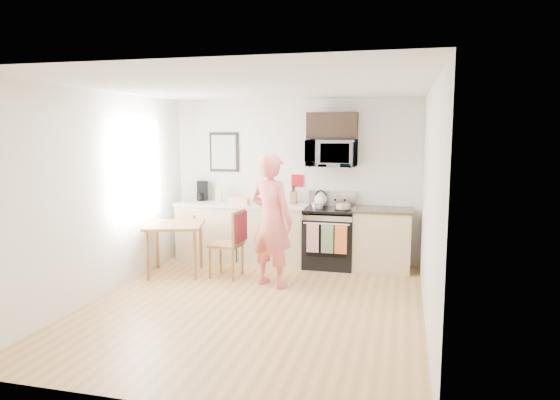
% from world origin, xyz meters
% --- Properties ---
extents(floor, '(4.60, 4.60, 0.00)m').
position_xyz_m(floor, '(0.00, 0.00, 0.00)').
color(floor, '#A67740').
rests_on(floor, ground).
extents(back_wall, '(4.00, 0.04, 2.60)m').
position_xyz_m(back_wall, '(0.00, 2.30, 1.30)').
color(back_wall, silver).
rests_on(back_wall, floor).
extents(front_wall, '(4.00, 0.04, 2.60)m').
position_xyz_m(front_wall, '(0.00, -2.30, 1.30)').
color(front_wall, silver).
rests_on(front_wall, floor).
extents(left_wall, '(0.04, 4.60, 2.60)m').
position_xyz_m(left_wall, '(-2.00, 0.00, 1.30)').
color(left_wall, silver).
rests_on(left_wall, floor).
extents(right_wall, '(0.04, 4.60, 2.60)m').
position_xyz_m(right_wall, '(2.00, 0.00, 1.30)').
color(right_wall, silver).
rests_on(right_wall, floor).
extents(ceiling, '(4.00, 4.60, 0.04)m').
position_xyz_m(ceiling, '(0.00, 0.00, 2.60)').
color(ceiling, silver).
rests_on(ceiling, back_wall).
extents(window, '(0.06, 1.40, 1.50)m').
position_xyz_m(window, '(-1.96, 0.80, 1.55)').
color(window, silver).
rests_on(window, left_wall).
extents(cabinet_left, '(2.10, 0.60, 0.90)m').
position_xyz_m(cabinet_left, '(-0.80, 2.00, 0.45)').
color(cabinet_left, '#CEB684').
rests_on(cabinet_left, floor).
extents(countertop_left, '(2.14, 0.64, 0.04)m').
position_xyz_m(countertop_left, '(-0.80, 2.00, 0.92)').
color(countertop_left, beige).
rests_on(countertop_left, cabinet_left).
extents(cabinet_right, '(0.84, 0.60, 0.90)m').
position_xyz_m(cabinet_right, '(1.43, 2.00, 0.45)').
color(cabinet_right, '#CEB684').
rests_on(cabinet_right, floor).
extents(countertop_right, '(0.88, 0.64, 0.04)m').
position_xyz_m(countertop_right, '(1.43, 2.00, 0.92)').
color(countertop_right, black).
rests_on(countertop_right, cabinet_right).
extents(range, '(0.76, 0.70, 1.16)m').
position_xyz_m(range, '(0.63, 1.98, 0.44)').
color(range, black).
rests_on(range, floor).
extents(microwave, '(0.76, 0.51, 0.42)m').
position_xyz_m(microwave, '(0.63, 2.08, 1.76)').
color(microwave, '#ADACB1').
rests_on(microwave, back_wall).
extents(upper_cabinet, '(0.76, 0.35, 0.40)m').
position_xyz_m(upper_cabinet, '(0.63, 2.12, 2.18)').
color(upper_cabinet, black).
rests_on(upper_cabinet, back_wall).
extents(wall_art, '(0.50, 0.04, 0.65)m').
position_xyz_m(wall_art, '(-1.20, 2.28, 1.75)').
color(wall_art, black).
rests_on(wall_art, back_wall).
extents(wall_trivet, '(0.20, 0.02, 0.20)m').
position_xyz_m(wall_trivet, '(0.05, 2.28, 1.30)').
color(wall_trivet, '#A30D18').
rests_on(wall_trivet, back_wall).
extents(person, '(0.78, 0.66, 1.81)m').
position_xyz_m(person, '(0.01, 0.81, 0.91)').
color(person, '#D7423B').
rests_on(person, floor).
extents(dining_table, '(0.86, 0.86, 0.75)m').
position_xyz_m(dining_table, '(-1.51, 1.01, 0.67)').
color(dining_table, brown).
rests_on(dining_table, floor).
extents(chair, '(0.49, 0.44, 0.98)m').
position_xyz_m(chair, '(-0.59, 1.04, 0.63)').
color(chair, brown).
rests_on(chair, floor).
extents(knife_block, '(0.09, 0.13, 0.20)m').
position_xyz_m(knife_block, '(0.02, 2.16, 1.04)').
color(knife_block, brown).
rests_on(knife_block, countertop_left).
extents(utensil_crock, '(0.13, 0.13, 0.39)m').
position_xyz_m(utensil_crock, '(-0.43, 2.17, 1.10)').
color(utensil_crock, '#A30D18').
rests_on(utensil_crock, countertop_left).
extents(fruit_bowl, '(0.30, 0.30, 0.11)m').
position_xyz_m(fruit_bowl, '(-1.01, 2.15, 0.98)').
color(fruit_bowl, silver).
rests_on(fruit_bowl, countertop_left).
extents(milk_carton, '(0.12, 0.12, 0.25)m').
position_xyz_m(milk_carton, '(-1.22, 2.05, 1.07)').
color(milk_carton, tan).
rests_on(milk_carton, countertop_left).
extents(coffee_maker, '(0.25, 0.30, 0.32)m').
position_xyz_m(coffee_maker, '(-1.57, 2.19, 1.09)').
color(coffee_maker, black).
rests_on(coffee_maker, countertop_left).
extents(bread_bag, '(0.34, 0.17, 0.12)m').
position_xyz_m(bread_bag, '(-0.80, 1.83, 1.00)').
color(bread_bag, tan).
rests_on(bread_bag, countertop_left).
extents(cake, '(0.26, 0.26, 0.09)m').
position_xyz_m(cake, '(0.84, 1.86, 0.97)').
color(cake, black).
rests_on(cake, range).
extents(kettle, '(0.21, 0.21, 0.26)m').
position_xyz_m(kettle, '(0.47, 2.08, 1.04)').
color(kettle, silver).
rests_on(kettle, range).
extents(pot, '(0.18, 0.30, 0.09)m').
position_xyz_m(pot, '(0.45, 1.86, 0.97)').
color(pot, '#ADACB1').
rests_on(pot, range).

